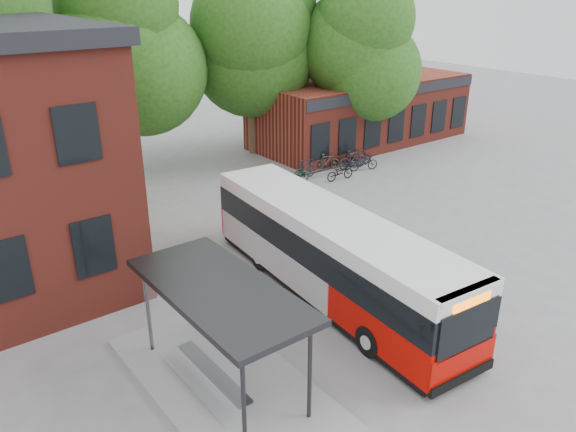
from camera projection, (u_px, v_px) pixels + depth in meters
ground at (329, 309)px, 17.80m from camera, size 100.00×100.00×0.00m
shop_row at (361, 110)px, 35.68m from camera, size 14.00×6.20×4.00m
bus_shelter at (222, 337)px, 13.97m from camera, size 3.60×7.00×2.90m
bike_rail at (335, 170)px, 30.24m from camera, size 5.20×0.10×0.38m
tree_1 at (127, 74)px, 28.75m from camera, size 7.92×7.92×10.40m
tree_2 at (251, 59)px, 31.84m from camera, size 7.92×7.92×11.00m
tree_3 at (363, 75)px, 32.07m from camera, size 7.04×7.04×9.28m
city_bus at (331, 255)px, 18.12m from camera, size 3.38×11.46×2.87m
bicycle_0 at (295, 175)px, 28.61m from camera, size 1.80×0.76×0.92m
bicycle_1 at (305, 169)px, 29.18m from camera, size 1.93×0.96×1.11m
bicycle_2 at (340, 172)px, 29.16m from camera, size 1.67×0.71×0.85m
bicycle_3 at (327, 162)px, 30.77m from camera, size 1.57×0.94×0.91m
bicycle_4 at (341, 160)px, 31.19m from camera, size 1.59×0.71×0.81m
bicycle_5 at (353, 159)px, 30.86m from camera, size 1.86×0.68×1.09m
bicycle_6 at (364, 163)px, 30.65m from camera, size 1.77×1.06×0.88m
bicycle_7 at (359, 157)px, 31.39m from camera, size 1.69×0.69×0.99m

